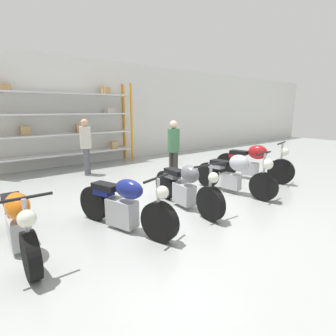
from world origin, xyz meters
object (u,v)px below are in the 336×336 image
object	(u,v)px
person_browsing	(86,142)
motorcycle_silver	(235,173)
motorcycle_orange	(19,222)
motorcycle_blue	(124,205)
shelving_rack	(70,122)
person_near_rack	(174,146)
motorcycle_grey	(186,187)
motorcycle_red	(253,161)

from	to	relation	value
person_browsing	motorcycle_silver	bearing A→B (deg)	154.48
motorcycle_orange	motorcycle_blue	size ratio (longest dim) A/B	1.08
shelving_rack	motorcycle_silver	distance (m)	5.62
person_browsing	person_near_rack	xyz separation A→B (m)	(1.60, -2.07, -0.01)
shelving_rack	motorcycle_grey	xyz separation A→B (m)	(0.46, -5.15, -1.06)
person_near_rack	motorcycle_red	bearing A→B (deg)	143.81
motorcycle_grey	motorcycle_red	distance (m)	2.91
motorcycle_orange	motorcycle_red	world-z (taller)	motorcycle_red
shelving_rack	motorcycle_silver	bearing A→B (deg)	-69.40
motorcycle_grey	motorcycle_silver	xyz separation A→B (m)	(1.49, -0.02, 0.06)
motorcycle_blue	motorcycle_grey	world-z (taller)	motorcycle_grey
person_near_rack	motorcycle_grey	bearing A→B (deg)	58.08
person_near_rack	motorcycle_blue	bearing A→B (deg)	36.93
motorcycle_red	person_near_rack	size ratio (longest dim) A/B	1.32
person_near_rack	shelving_rack	bearing A→B (deg)	-64.00
motorcycle_orange	motorcycle_red	distance (m)	5.74
motorcycle_silver	person_browsing	xyz separation A→B (m)	(-1.96, 3.85, 0.47)
motorcycle_blue	person_near_rack	world-z (taller)	person_near_rack
motorcycle_silver	motorcycle_red	distance (m)	1.46
motorcycle_orange	motorcycle_blue	xyz separation A→B (m)	(1.44, -0.30, -0.01)
person_browsing	motorcycle_orange	bearing A→B (deg)	94.05
motorcycle_orange	person_browsing	world-z (taller)	person_browsing
motorcycle_orange	motorcycle_grey	xyz separation A→B (m)	(2.86, -0.21, -0.00)
motorcycle_blue	motorcycle_orange	bearing A→B (deg)	-119.47
motorcycle_silver	motorcycle_red	size ratio (longest dim) A/B	0.97
motorcycle_blue	motorcycle_red	size ratio (longest dim) A/B	0.92
shelving_rack	motorcycle_red	distance (m)	5.86
motorcycle_grey	motorcycle_red	world-z (taller)	motorcycle_red
motorcycle_silver	person_browsing	size ratio (longest dim) A/B	1.26
motorcycle_orange	person_near_rack	distance (m)	4.31
shelving_rack	motorcycle_blue	size ratio (longest dim) A/B	2.30
motorcycle_grey	person_near_rack	distance (m)	2.15
motorcycle_blue	motorcycle_grey	bearing A→B (deg)	76.16
motorcycle_blue	person_near_rack	distance (m)	3.19
motorcycle_silver	person_near_rack	xyz separation A→B (m)	(-0.36, 1.77, 0.46)
motorcycle_silver	person_near_rack	distance (m)	1.87
motorcycle_blue	motorcycle_silver	size ratio (longest dim) A/B	0.94
motorcycle_grey	person_browsing	distance (m)	3.89
motorcycle_silver	motorcycle_red	bearing A→B (deg)	101.70
motorcycle_red	person_near_rack	distance (m)	2.23
motorcycle_red	motorcycle_orange	bearing A→B (deg)	-101.95
motorcycle_grey	person_near_rack	xyz separation A→B (m)	(1.13, 1.75, 0.52)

